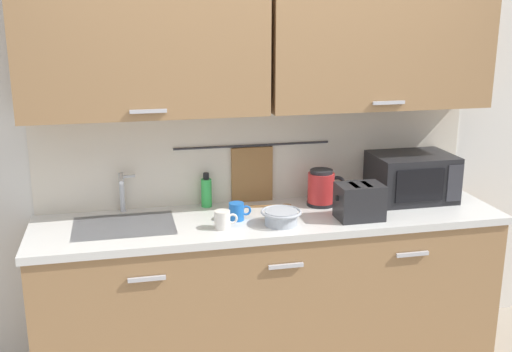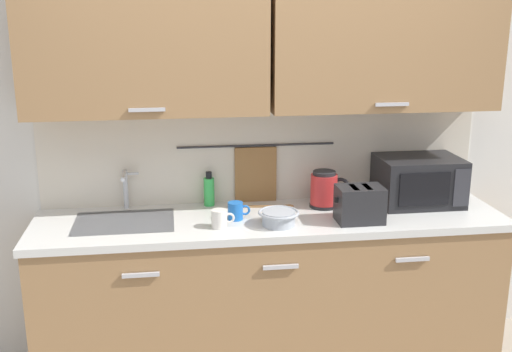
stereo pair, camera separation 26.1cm
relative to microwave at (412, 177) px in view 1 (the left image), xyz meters
name	(u,v)px [view 1 (the left image)]	position (x,y,z in m)	size (l,w,h in m)	color
counter_unit	(269,291)	(-0.88, -0.11, -0.58)	(2.53, 0.64, 0.90)	#997047
back_wall_assembly	(261,95)	(-0.87, 0.12, 0.49)	(3.70, 0.41, 2.50)	silver
sink_faucet	(122,188)	(-1.65, 0.12, 0.01)	(0.09, 0.17, 0.22)	#B2B5BA
microwave	(412,177)	(0.00, 0.00, 0.00)	(0.46, 0.35, 0.27)	black
electric_kettle	(322,188)	(-0.54, 0.01, -0.03)	(0.23, 0.16, 0.21)	black
dish_soap_bottle	(206,192)	(-1.19, 0.13, -0.05)	(0.06, 0.06, 0.20)	green
mug_near_sink	(237,211)	(-1.06, -0.13, -0.09)	(0.12, 0.08, 0.09)	blue
mixing_bowl	(281,216)	(-0.85, -0.25, -0.09)	(0.21, 0.21, 0.08)	#A5ADB7
toaster	(360,201)	(-0.42, -0.26, -0.04)	(0.26, 0.17, 0.19)	#232326
mug_by_kettle	(223,220)	(-1.16, -0.25, -0.09)	(0.12, 0.08, 0.09)	silver
wooden_spoon	(274,206)	(-0.82, 0.04, -0.13)	(0.28, 0.06, 0.01)	#9E7042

